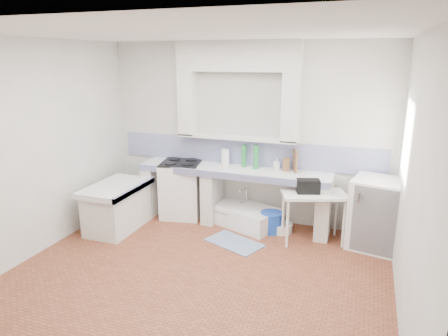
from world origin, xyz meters
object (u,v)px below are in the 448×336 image
(sink, at_px, (242,216))
(fridge, at_px, (375,213))
(stove, at_px, (182,190))
(side_table, at_px, (313,217))

(sink, bearing_deg, fridge, 17.23)
(sink, height_order, fridge, fridge)
(stove, bearing_deg, side_table, -18.47)
(sink, bearing_deg, side_table, 8.11)
(fridge, bearing_deg, side_table, -160.00)
(sink, xyz_separation_m, side_table, (1.12, -0.26, 0.23))
(stove, relative_size, side_table, 1.02)
(stove, bearing_deg, fridge, -14.15)
(side_table, bearing_deg, sink, 146.87)
(sink, relative_size, side_table, 1.29)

